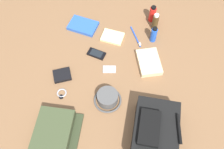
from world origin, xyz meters
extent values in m
cube|color=brown|center=(0.00, 0.00, -0.01)|extent=(2.64, 2.02, 0.02)
cube|color=black|center=(0.37, 0.25, 0.07)|extent=(0.38, 0.28, 0.14)
cube|color=black|center=(0.37, 0.21, 0.15)|extent=(0.20, 0.13, 0.03)
cylinder|color=black|center=(0.37, 0.36, 0.15)|extent=(0.16, 0.02, 0.02)
cube|color=#384228|center=(0.39, -0.32, 0.04)|extent=(0.31, 0.23, 0.07)
cube|color=#2C3520|center=(0.39, -0.21, 0.01)|extent=(0.28, 0.10, 0.01)
cylinder|color=#4B4B4B|center=(0.16, -0.02, 0.04)|extent=(0.13, 0.13, 0.07)
torus|color=#4B4B4B|center=(0.16, -0.02, 0.01)|extent=(0.17, 0.17, 0.01)
cylinder|color=red|center=(-0.50, 0.28, 0.06)|extent=(0.05, 0.05, 0.12)
cylinder|color=black|center=(-0.50, 0.28, 0.13)|extent=(0.03, 0.03, 0.01)
cylinder|color=#473319|center=(-0.42, 0.29, 0.06)|extent=(0.04, 0.04, 0.12)
cylinder|color=silver|center=(-0.42, 0.29, 0.13)|extent=(0.03, 0.03, 0.01)
cylinder|color=blue|center=(-0.31, 0.28, 0.06)|extent=(0.04, 0.04, 0.11)
cylinder|color=black|center=(-0.31, 0.28, 0.12)|extent=(0.03, 0.03, 0.01)
cube|color=blue|center=(-0.42, -0.22, 0.01)|extent=(0.19, 0.23, 0.02)
cube|color=white|center=(-0.42, -0.22, 0.01)|extent=(0.18, 0.22, 0.02)
cube|color=black|center=(-0.18, -0.11, 0.01)|extent=(0.10, 0.13, 0.01)
cube|color=black|center=(-0.18, -0.11, 0.01)|extent=(0.08, 0.10, 0.00)
cube|color=#B7B7BC|center=(-0.06, -0.02, 0.01)|extent=(0.05, 0.09, 0.01)
cylinder|color=silver|center=(-0.06, -0.03, 0.01)|extent=(0.03, 0.03, 0.00)
torus|color=#99999E|center=(0.12, -0.31, 0.01)|extent=(0.06, 0.06, 0.01)
cylinder|color=black|center=(0.15, -0.31, 0.01)|extent=(0.03, 0.03, 0.01)
cylinder|color=blue|center=(-0.34, 0.16, 0.00)|extent=(0.18, 0.07, 0.01)
cube|color=white|center=(-0.26, 0.18, 0.02)|extent=(0.02, 0.02, 0.01)
cube|color=black|center=(0.00, -0.32, 0.01)|extent=(0.12, 0.13, 0.02)
cube|color=beige|center=(-0.33, -0.01, 0.01)|extent=(0.15, 0.17, 0.02)
cube|color=beige|center=(-0.11, 0.24, 0.02)|extent=(0.22, 0.17, 0.04)
camera|label=1|loc=(0.78, 0.03, 1.38)|focal=39.60mm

